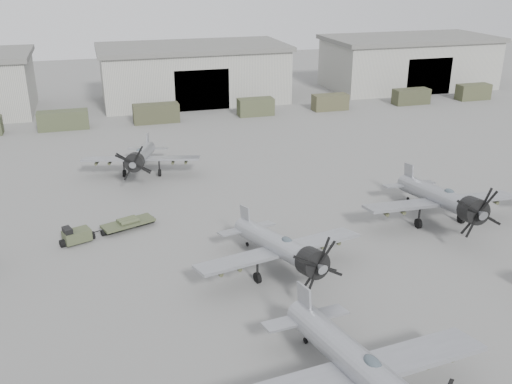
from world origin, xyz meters
TOP-DOWN VIEW (x-y plane):
  - ground at (0.00, 0.00)m, footprint 220.00×220.00m
  - hangar_center at (0.00, 61.96)m, footprint 29.00×14.80m
  - hangar_right at (38.00, 61.96)m, footprint 29.00×14.80m
  - support_truck_2 at (-19.68, 50.00)m, footprint 6.48×2.20m
  - support_truck_3 at (-7.49, 50.00)m, footprint 6.21×2.20m
  - support_truck_4 at (6.73, 50.00)m, footprint 5.12×2.20m
  - support_truck_5 at (18.29, 50.00)m, footprint 5.25×2.20m
  - support_truck_6 at (31.87, 50.00)m, footprint 5.66×2.20m
  - support_truck_7 at (43.06, 50.00)m, footprint 5.35×2.20m
  - aircraft_near_1 at (-4.65, -7.56)m, footprint 13.96×12.56m
  - aircraft_mid_1 at (-4.18, 5.84)m, footprint 12.53×11.28m
  - aircraft_mid_2 at (11.28, 10.00)m, footprint 13.30×11.97m
  - aircraft_far_0 at (-11.60, 28.95)m, footprint 12.03×10.83m
  - tug_trailer at (-16.45, 15.85)m, footprint 7.53×3.89m

SIDE VIEW (x-z plane):
  - ground at x=0.00m, z-range 0.00..0.00m
  - tug_trailer at x=-16.45m, z-range -0.19..1.32m
  - support_truck_5 at x=18.29m, z-range 0.00..2.33m
  - support_truck_6 at x=31.87m, z-range 0.00..2.35m
  - support_truck_2 at x=-19.68m, z-range 0.00..2.46m
  - support_truck_4 at x=6.73m, z-range 0.00..2.46m
  - support_truck_7 at x=43.06m, z-range 0.00..2.46m
  - support_truck_3 at x=-7.49m, z-range 0.00..2.58m
  - aircraft_far_0 at x=-11.60m, z-range -0.22..4.57m
  - aircraft_mid_1 at x=-4.18m, z-range -0.22..4.75m
  - aircraft_mid_2 at x=11.28m, z-range -0.24..5.09m
  - aircraft_near_1 at x=-4.65m, z-range -0.25..5.30m
  - hangar_center at x=0.00m, z-range 0.02..8.72m
  - hangar_right at x=38.00m, z-range 0.02..8.72m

